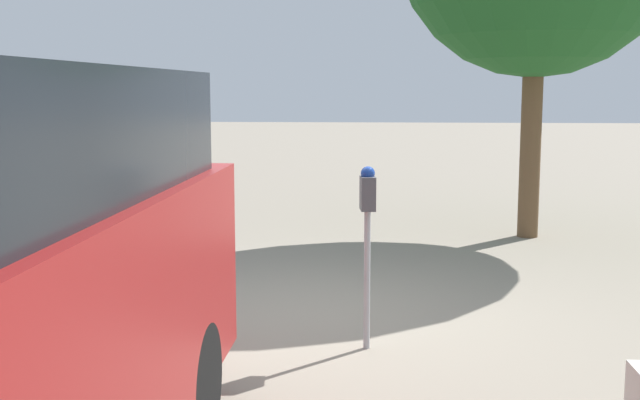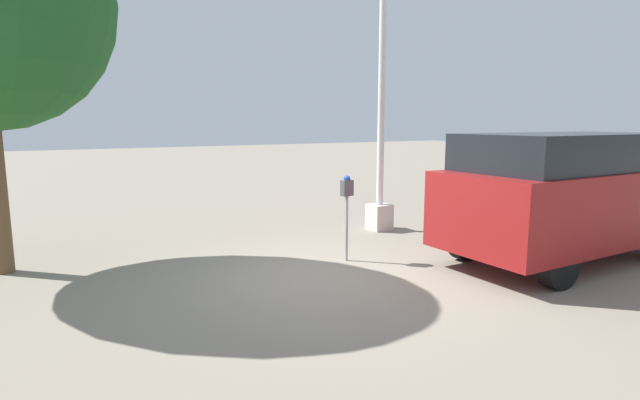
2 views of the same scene
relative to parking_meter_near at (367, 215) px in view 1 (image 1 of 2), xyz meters
name	(u,v)px [view 1 (image 1 of 2)]	position (x,y,z in m)	size (l,w,h in m)	color
ground_plane	(301,319)	(-0.76, -0.58, -1.06)	(80.00, 80.00, 0.00)	gray
parking_meter_near	(367,215)	(0.00, 0.00, 0.00)	(0.21, 0.13, 1.44)	#9E9EA3
car_distant	(62,141)	(-12.67, -7.47, -0.31)	(4.10, 2.03, 1.41)	maroon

